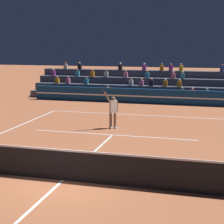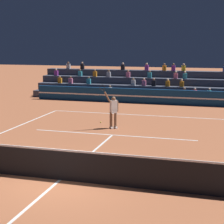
# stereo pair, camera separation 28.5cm
# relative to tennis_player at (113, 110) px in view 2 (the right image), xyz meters

# --- Properties ---
(ground_plane) EXTENTS (120.00, 120.00, 0.00)m
(ground_plane) POSITION_rel_tennis_player_xyz_m (0.36, -7.82, -0.99)
(ground_plane) COLOR #AD603D
(court_lines) EXTENTS (11.10, 23.90, 0.01)m
(court_lines) POSITION_rel_tennis_player_xyz_m (0.36, -7.82, -0.98)
(court_lines) COLOR white
(court_lines) RESTS_ON ground
(tennis_net) EXTENTS (12.00, 0.10, 1.10)m
(tennis_net) POSITION_rel_tennis_player_xyz_m (0.36, -7.82, -0.44)
(tennis_net) COLOR #2D6B38
(tennis_net) RESTS_ON ground
(sponsor_banner_wall) EXTENTS (18.00, 0.26, 1.10)m
(sponsor_banner_wall) POSITION_rel_tennis_player_xyz_m (0.36, 8.74, -0.44)
(sponsor_banner_wall) COLOR navy
(sponsor_banner_wall) RESTS_ON ground
(bleacher_stand) EXTENTS (20.02, 3.80, 2.83)m
(bleacher_stand) POSITION_rel_tennis_player_xyz_m (0.36, 11.91, -0.15)
(bleacher_stand) COLOR #383D4C
(bleacher_stand) RESTS_ON ground
(tennis_player) EXTENTS (0.88, 0.82, 2.44)m
(tennis_player) POSITION_rel_tennis_player_xyz_m (0.00, 0.00, 0.00)
(tennis_player) COLOR brown
(tennis_player) RESTS_ON ground
(tennis_ball) EXTENTS (0.07, 0.07, 0.07)m
(tennis_ball) POSITION_rel_tennis_player_xyz_m (-1.07, 1.21, -0.95)
(tennis_ball) COLOR #C6DB33
(tennis_ball) RESTS_ON ground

